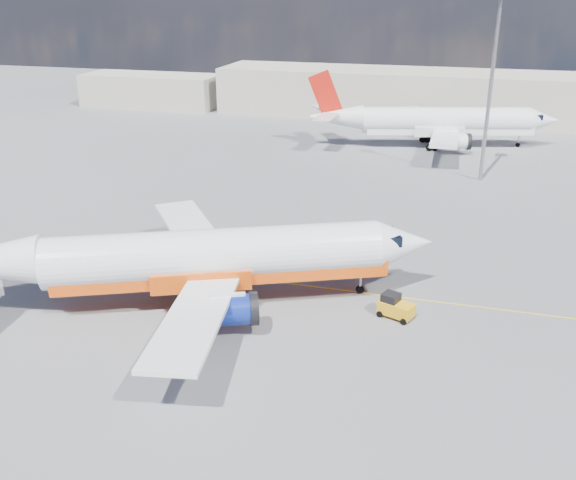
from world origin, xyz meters
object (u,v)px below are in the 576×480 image
(traffic_cone, at_px, (232,282))
(second_jet, at_px, (437,122))
(main_jet, at_px, (199,258))
(gse_tug, at_px, (395,307))

(traffic_cone, bearing_deg, second_jet, 76.40)
(main_jet, xyz_separation_m, second_jet, (13.50, 55.16, -0.05))
(gse_tug, bearing_deg, second_jet, 111.31)
(main_jet, relative_size, traffic_cone, 71.24)
(traffic_cone, bearing_deg, main_jet, -105.81)
(main_jet, bearing_deg, second_jet, 52.06)
(main_jet, distance_m, gse_tug, 14.57)
(second_jet, relative_size, gse_tug, 13.17)
(main_jet, relative_size, gse_tug, 13.07)
(main_jet, height_order, gse_tug, main_jet)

